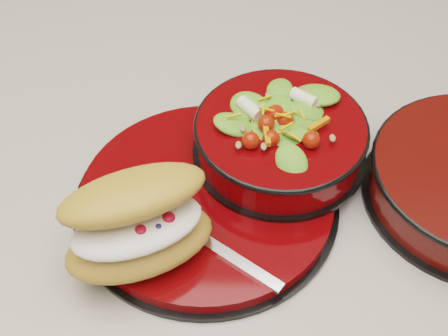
{
  "coord_description": "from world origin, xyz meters",
  "views": [
    {
      "loc": [
        0.18,
        -0.51,
        1.47
      ],
      "look_at": [
        0.17,
        -0.04,
        0.94
      ],
      "focal_mm": 50.0,
      "sensor_mm": 36.0,
      "label": 1
    }
  ],
  "objects_px": {
    "island_counter": "(128,331)",
    "dinner_plate": "(207,198)",
    "salad_bowl": "(280,134)",
    "fork": "(209,242)",
    "croissant": "(138,223)"
  },
  "relations": [
    {
      "from": "island_counter",
      "to": "dinner_plate",
      "type": "bearing_deg",
      "value": -22.64
    },
    {
      "from": "salad_bowl",
      "to": "fork",
      "type": "distance_m",
      "value": 0.16
    },
    {
      "from": "croissant",
      "to": "fork",
      "type": "bearing_deg",
      "value": -15.81
    },
    {
      "from": "island_counter",
      "to": "fork",
      "type": "distance_m",
      "value": 0.51
    },
    {
      "from": "fork",
      "to": "croissant",
      "type": "bearing_deg",
      "value": 133.4
    },
    {
      "from": "island_counter",
      "to": "dinner_plate",
      "type": "distance_m",
      "value": 0.48
    },
    {
      "from": "dinner_plate",
      "to": "fork",
      "type": "bearing_deg",
      "value": -86.42
    },
    {
      "from": "salad_bowl",
      "to": "fork",
      "type": "relative_size",
      "value": 1.38
    },
    {
      "from": "island_counter",
      "to": "salad_bowl",
      "type": "relative_size",
      "value": 5.97
    },
    {
      "from": "fork",
      "to": "salad_bowl",
      "type": "bearing_deg",
      "value": 5.1
    },
    {
      "from": "dinner_plate",
      "to": "salad_bowl",
      "type": "bearing_deg",
      "value": 36.58
    },
    {
      "from": "dinner_plate",
      "to": "salad_bowl",
      "type": "xyz_separation_m",
      "value": [
        0.08,
        0.06,
        0.04
      ]
    },
    {
      "from": "salad_bowl",
      "to": "croissant",
      "type": "bearing_deg",
      "value": -136.74
    },
    {
      "from": "dinner_plate",
      "to": "salad_bowl",
      "type": "relative_size",
      "value": 1.47
    },
    {
      "from": "croissant",
      "to": "salad_bowl",
      "type": "bearing_deg",
      "value": 20.35
    }
  ]
}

